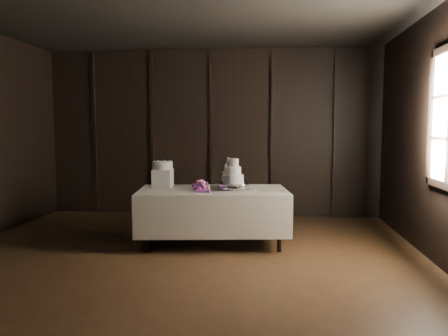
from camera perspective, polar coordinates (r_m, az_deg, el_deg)
room at (r=4.51m, az=-7.76°, el=4.14°), size 6.08×7.08×3.08m
display_table at (r=5.95m, az=-1.44°, el=-6.06°), size 2.11×1.29×0.76m
cake_stand at (r=5.87m, az=1.26°, el=-2.38°), size 0.63×0.63×0.09m
wedding_cake at (r=5.84m, az=1.02°, el=-0.71°), size 0.30×0.27×0.33m
bouquet at (r=5.74m, az=-3.06°, el=-2.41°), size 0.29×0.39×0.18m
box_pedestal at (r=6.15m, az=-7.99°, el=-1.33°), size 0.27×0.27×0.25m
small_cake at (r=6.14m, az=-8.02°, el=0.34°), size 0.33×0.33×0.11m
cake_knife at (r=5.73m, az=5.65°, el=-2.99°), size 0.37×0.05×0.01m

